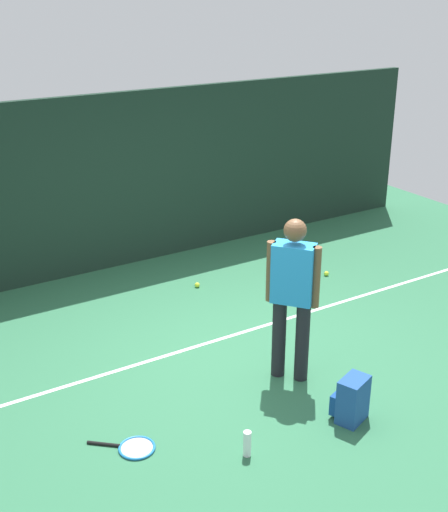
# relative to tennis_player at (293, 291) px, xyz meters

# --- Properties ---
(ground_plane) EXTENTS (12.00, 12.00, 0.00)m
(ground_plane) POSITION_rel_tennis_player_xyz_m (-0.14, 0.64, -0.97)
(ground_plane) COLOR #2D6B47
(back_fence) EXTENTS (10.00, 0.10, 2.41)m
(back_fence) POSITION_rel_tennis_player_xyz_m (-0.14, 3.64, 0.24)
(back_fence) COLOR #192D23
(back_fence) RESTS_ON ground
(court_line) EXTENTS (9.00, 0.05, 0.00)m
(court_line) POSITION_rel_tennis_player_xyz_m (-0.14, 1.02, -0.96)
(court_line) COLOR white
(court_line) RESTS_ON ground
(tennis_player) EXTENTS (0.42, 0.45, 1.70)m
(tennis_player) POSITION_rel_tennis_player_xyz_m (0.00, 0.00, 0.00)
(tennis_player) COLOR black
(tennis_player) RESTS_ON ground
(tennis_racket) EXTENTS (0.58, 0.54, 0.03)m
(tennis_racket) POSITION_rel_tennis_player_xyz_m (-1.84, -0.22, -0.95)
(tennis_racket) COLOR black
(tennis_racket) RESTS_ON ground
(backpack) EXTENTS (0.35, 0.35, 0.44)m
(backpack) POSITION_rel_tennis_player_xyz_m (0.03, -0.89, -0.76)
(backpack) COLOR #1E478C
(backpack) RESTS_ON ground
(tennis_ball_near_player) EXTENTS (0.07, 0.07, 0.07)m
(tennis_ball_near_player) POSITION_rel_tennis_player_xyz_m (1.96, 1.76, -0.93)
(tennis_ball_near_player) COLOR #CCE033
(tennis_ball_near_player) RESTS_ON ground
(tennis_ball_by_fence) EXTENTS (0.07, 0.07, 0.07)m
(tennis_ball_by_fence) POSITION_rel_tennis_player_xyz_m (1.41, 2.12, -0.93)
(tennis_ball_by_fence) COLOR #CCE033
(tennis_ball_by_fence) RESTS_ON ground
(tennis_ball_mid_court) EXTENTS (0.07, 0.07, 0.07)m
(tennis_ball_mid_court) POSITION_rel_tennis_player_xyz_m (0.27, 2.37, -0.93)
(tennis_ball_mid_court) COLOR #CCE033
(tennis_ball_mid_court) RESTS_ON ground
(water_bottle) EXTENTS (0.07, 0.07, 0.24)m
(water_bottle) POSITION_rel_tennis_player_xyz_m (-1.06, -0.81, -0.85)
(water_bottle) COLOR white
(water_bottle) RESTS_ON ground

